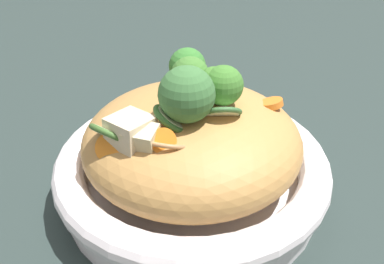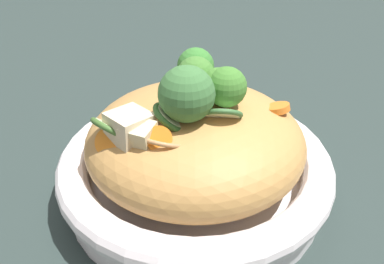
# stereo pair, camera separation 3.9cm
# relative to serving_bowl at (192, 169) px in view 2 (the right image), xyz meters

# --- Properties ---
(ground_plane) EXTENTS (3.00, 3.00, 0.00)m
(ground_plane) POSITION_rel_serving_bowl_xyz_m (0.00, 0.00, -0.03)
(ground_plane) COLOR #26322F
(serving_bowl) EXTENTS (0.29, 0.29, 0.06)m
(serving_bowl) POSITION_rel_serving_bowl_xyz_m (0.00, 0.00, 0.00)
(serving_bowl) COLOR white
(serving_bowl) RESTS_ON ground_plane
(noodle_heap) EXTENTS (0.22, 0.22, 0.09)m
(noodle_heap) POSITION_rel_serving_bowl_xyz_m (-0.00, -0.00, 0.04)
(noodle_heap) COLOR #B58345
(noodle_heap) RESTS_ON serving_bowl
(broccoli_florets) EXTENTS (0.12, 0.09, 0.06)m
(broccoli_florets) POSITION_rel_serving_bowl_xyz_m (0.00, 0.01, 0.10)
(broccoli_florets) COLOR #9FBC77
(broccoli_florets) RESTS_ON serving_bowl
(carrot_coins) EXTENTS (0.12, 0.19, 0.04)m
(carrot_coins) POSITION_rel_serving_bowl_xyz_m (0.01, 0.00, 0.08)
(carrot_coins) COLOR orange
(carrot_coins) RESTS_ON serving_bowl
(zucchini_slices) EXTENTS (0.17, 0.15, 0.04)m
(zucchini_slices) POSITION_rel_serving_bowl_xyz_m (-0.00, -0.03, 0.07)
(zucchini_slices) COLOR beige
(zucchini_slices) RESTS_ON serving_bowl
(chicken_chunks) EXTENTS (0.05, 0.05, 0.03)m
(chicken_chunks) POSITION_rel_serving_bowl_xyz_m (0.04, -0.06, 0.08)
(chicken_chunks) COLOR beige
(chicken_chunks) RESTS_ON serving_bowl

